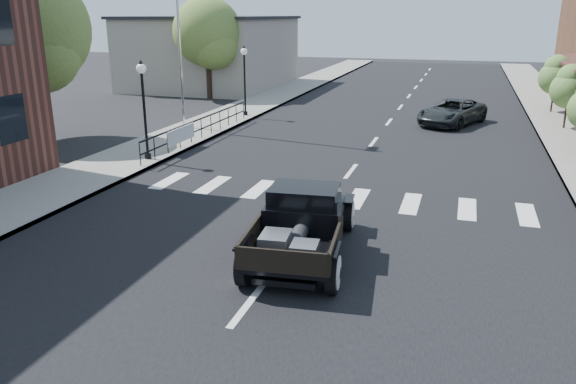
% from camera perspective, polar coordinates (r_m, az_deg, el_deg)
% --- Properties ---
extents(ground, '(120.00, 120.00, 0.00)m').
position_cam_1_polar(ground, '(13.72, 0.62, -5.46)').
color(ground, black).
rests_on(ground, ground).
extents(road, '(14.00, 80.00, 0.02)m').
position_cam_1_polar(road, '(27.84, 9.67, 6.29)').
color(road, black).
rests_on(road, ground).
extents(road_markings, '(12.00, 60.00, 0.06)m').
position_cam_1_polar(road_markings, '(23.01, 7.88, 3.97)').
color(road_markings, silver).
rests_on(road_markings, ground).
extents(sidewalk_left, '(3.00, 80.00, 0.15)m').
position_cam_1_polar(sidewalk_left, '(30.15, -6.65, 7.41)').
color(sidewalk_left, gray).
rests_on(sidewalk_left, ground).
extents(sidewalk_right, '(3.00, 80.00, 0.15)m').
position_cam_1_polar(sidewalk_right, '(28.02, 27.19, 4.79)').
color(sidewalk_right, '#99978B').
rests_on(sidewalk_right, ground).
extents(low_building_left, '(10.00, 12.00, 5.00)m').
position_cam_1_polar(low_building_left, '(44.29, -7.69, 13.79)').
color(low_building_left, '#A99F8E').
rests_on(low_building_left, ground).
extents(railing, '(0.08, 10.00, 1.00)m').
position_cam_1_polar(railing, '(25.09, -8.81, 6.59)').
color(railing, black).
rests_on(railing, sidewalk_left).
extents(banner, '(0.04, 2.20, 0.60)m').
position_cam_1_polar(banner, '(23.35, -10.75, 5.16)').
color(banner, silver).
rests_on(banner, sidewalk_left).
extents(lamp_post_b, '(0.36, 0.36, 3.65)m').
position_cam_1_polar(lamp_post_b, '(21.56, -14.38, 8.02)').
color(lamp_post_b, black).
rests_on(lamp_post_b, sidewalk_left).
extents(lamp_post_c, '(0.36, 0.36, 3.65)m').
position_cam_1_polar(lamp_post_c, '(30.43, -4.42, 11.19)').
color(lamp_post_c, black).
rests_on(lamp_post_c, sidewalk_left).
extents(big_tree_near, '(4.94, 4.94, 7.26)m').
position_cam_1_polar(big_tree_near, '(26.78, -24.40, 12.40)').
color(big_tree_near, '#5A7130').
rests_on(big_tree_near, ground).
extents(big_tree_far, '(4.40, 4.40, 6.47)m').
position_cam_1_polar(big_tree_far, '(37.77, -8.13, 14.24)').
color(big_tree_far, '#5A7130').
rests_on(big_tree_far, ground).
extents(small_tree_d, '(1.74, 1.74, 2.90)m').
position_cam_1_polar(small_tree_d, '(29.96, 26.57, 8.58)').
color(small_tree_d, '#507334').
rests_on(small_tree_d, sidewalk_right).
extents(small_tree_e, '(1.80, 1.80, 3.00)m').
position_cam_1_polar(small_tree_e, '(34.76, 25.45, 9.83)').
color(small_tree_e, '#507334').
rests_on(small_tree_e, sidewalk_right).
extents(hotrod_pickup, '(2.71, 5.00, 1.66)m').
position_cam_1_polar(hotrod_pickup, '(12.85, 1.48, -3.11)').
color(hotrod_pickup, black).
rests_on(hotrod_pickup, ground).
extents(second_car, '(3.70, 5.03, 1.27)m').
position_cam_1_polar(second_car, '(29.73, 16.33, 7.77)').
color(second_car, black).
rests_on(second_car, ground).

